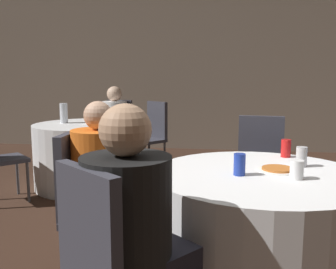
% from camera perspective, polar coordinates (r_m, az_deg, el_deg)
% --- Properties ---
extents(wall_back, '(16.00, 0.06, 2.80)m').
position_cam_1_polar(wall_back, '(6.73, 9.25, 9.53)').
color(wall_back, gray).
rests_on(wall_back, ground_plane).
extents(table_near, '(1.25, 1.25, 0.75)m').
position_cam_1_polar(table_near, '(2.34, 13.50, -14.61)').
color(table_near, white).
rests_on(table_near, ground_plane).
extents(table_far, '(1.20, 1.20, 0.75)m').
position_cam_1_polar(table_far, '(4.57, -12.41, -3.06)').
color(table_far, white).
rests_on(table_far, ground_plane).
extents(chair_near_southwest, '(0.56, 0.56, 0.96)m').
position_cam_1_polar(chair_near_southwest, '(1.57, -9.23, -18.59)').
color(chair_near_southwest, '#383842').
rests_on(chair_near_southwest, ground_plane).
extents(chair_near_north, '(0.44, 0.44, 0.96)m').
position_cam_1_polar(chair_near_north, '(3.27, 13.85, -4.22)').
color(chair_near_north, '#383842').
rests_on(chair_near_north, ground_plane).
extents(chair_near_west, '(0.42, 0.41, 0.96)m').
position_cam_1_polar(chair_near_west, '(2.37, -12.57, -9.16)').
color(chair_near_west, '#383842').
rests_on(chair_near_west, ground_plane).
extents(chair_far_north, '(0.44, 0.44, 0.96)m').
position_cam_1_polar(chair_far_north, '(5.46, -7.68, 1.07)').
color(chair_far_north, '#383842').
rests_on(chair_far_north, ground_plane).
extents(chair_far_northeast, '(0.56, 0.56, 0.96)m').
position_cam_1_polar(chair_far_northeast, '(5.09, -2.38, 0.60)').
color(chair_far_northeast, '#383842').
rests_on(chair_far_northeast, ground_plane).
extents(person_orange_shirt, '(0.50, 0.33, 1.15)m').
position_cam_1_polar(person_orange_shirt, '(2.32, -8.54, -9.13)').
color(person_orange_shirt, '#4C4238').
rests_on(person_orange_shirt, ground_plane).
extents(person_white_shirt, '(0.37, 0.51, 1.17)m').
position_cam_1_polar(person_white_shirt, '(5.30, -8.35, 1.13)').
color(person_white_shirt, '#4C4238').
rests_on(person_white_shirt, ground_plane).
extents(person_black_shirt, '(0.49, 0.50, 1.19)m').
position_cam_1_polar(person_black_shirt, '(1.64, -4.42, -15.58)').
color(person_black_shirt, black).
rests_on(person_black_shirt, ground_plane).
extents(pizza_plate_near, '(0.23, 0.23, 0.02)m').
position_cam_1_polar(pizza_plate_near, '(2.29, 16.38, -5.11)').
color(pizza_plate_near, white).
rests_on(pizza_plate_near, table_near).
extents(soda_can_blue, '(0.07, 0.07, 0.12)m').
position_cam_1_polar(soda_can_blue, '(2.13, 10.84, -4.51)').
color(soda_can_blue, '#1E38A5').
rests_on(soda_can_blue, table_near).
extents(soda_can_silver, '(0.07, 0.07, 0.12)m').
position_cam_1_polar(soda_can_silver, '(2.43, 19.67, -3.20)').
color(soda_can_silver, silver).
rests_on(soda_can_silver, table_near).
extents(soda_can_red, '(0.07, 0.07, 0.12)m').
position_cam_1_polar(soda_can_red, '(2.68, 17.52, -2.02)').
color(soda_can_red, red).
rests_on(soda_can_red, table_near).
extents(cup_near, '(0.07, 0.07, 0.10)m').
position_cam_1_polar(cup_near, '(2.13, 19.03, -5.10)').
color(cup_near, white).
rests_on(cup_near, table_near).
extents(bottle_far, '(0.09, 0.09, 0.24)m').
position_cam_1_polar(bottle_far, '(4.64, -15.60, 3.15)').
color(bottle_far, silver).
rests_on(bottle_far, table_far).
extents(cup_far, '(0.08, 0.08, 0.09)m').
position_cam_1_polar(cup_far, '(4.48, -11.63, 2.14)').
color(cup_far, white).
rests_on(cup_far, table_far).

